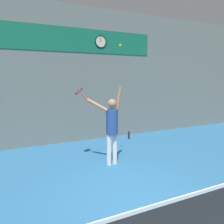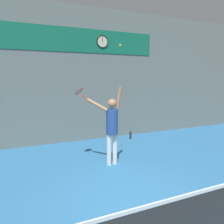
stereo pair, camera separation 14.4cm
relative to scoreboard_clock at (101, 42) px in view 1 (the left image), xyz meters
The scene contains 9 objects.
ground_plane 6.27m from the scoreboard_clock, 103.14° to the right, with size 18.00×18.00×0.00m, color teal.
back_wall 1.71m from the scoreboard_clock, behind, with size 18.00×0.10×5.00m.
sponsor_banner 1.14m from the scoreboard_clock, behind, with size 6.53×0.02×0.86m.
scoreboard_clock is the anchor object (origin of this frame).
court_net 6.96m from the scoreboard_clock, 100.70° to the right, with size 7.17×0.07×1.06m.
tennis_player 3.80m from the scoreboard_clock, 106.45° to the right, with size 0.91×0.57×2.17m.
tennis_racket 3.16m from the scoreboard_clock, 125.25° to the right, with size 0.38×0.36×0.35m.
tennis_ball 2.83m from the scoreboard_clock, 101.89° to the right, with size 0.07×0.07×0.07m.
water_bottle 3.80m from the scoreboard_clock, 30.64° to the right, with size 0.08×0.08×0.31m.
Camera 1 is at (-2.13, -3.06, 2.41)m, focal length 35.00 mm.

